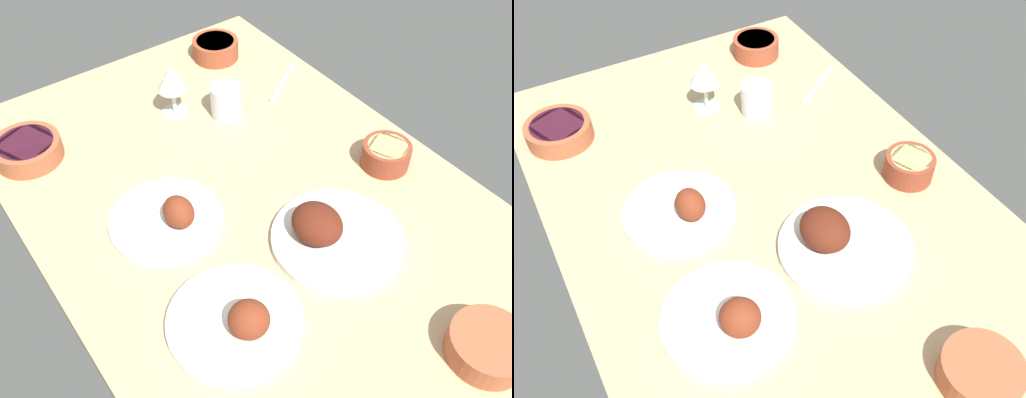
% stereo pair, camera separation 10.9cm
% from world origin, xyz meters
% --- Properties ---
extents(dining_table, '(1.40, 0.90, 0.04)m').
position_xyz_m(dining_table, '(0.00, 0.00, 0.02)').
color(dining_table, tan).
rests_on(dining_table, ground).
extents(plate_near_viewer, '(0.28, 0.28, 0.09)m').
position_xyz_m(plate_near_viewer, '(0.17, 0.06, 0.06)').
color(plate_near_viewer, silver).
rests_on(plate_near_viewer, dining_table).
extents(plate_far_side, '(0.25, 0.25, 0.08)m').
position_xyz_m(plate_far_side, '(0.23, -0.21, 0.06)').
color(plate_far_side, silver).
rests_on(plate_far_side, dining_table).
extents(plate_center_main, '(0.24, 0.24, 0.08)m').
position_xyz_m(plate_center_main, '(-0.07, -0.18, 0.06)').
color(plate_center_main, silver).
rests_on(plate_center_main, dining_table).
extents(bowl_potatoes, '(0.11, 0.11, 0.06)m').
position_xyz_m(bowl_potatoes, '(0.07, 0.32, 0.07)').
color(bowl_potatoes, brown).
rests_on(bowl_potatoes, dining_table).
extents(bowl_sauce, '(0.14, 0.14, 0.05)m').
position_xyz_m(bowl_sauce, '(0.53, 0.11, 0.07)').
color(bowl_sauce, '#A35133').
rests_on(bowl_sauce, dining_table).
extents(bowl_onions, '(0.16, 0.16, 0.05)m').
position_xyz_m(bowl_onions, '(-0.45, -0.34, 0.07)').
color(bowl_onions, '#A35133').
rests_on(bowl_onions, dining_table).
extents(bowl_cream, '(0.13, 0.13, 0.05)m').
position_xyz_m(bowl_cream, '(-0.54, 0.26, 0.07)').
color(bowl_cream, brown).
rests_on(bowl_cream, dining_table).
extents(wine_glass, '(0.08, 0.08, 0.14)m').
position_xyz_m(wine_glass, '(-0.39, 0.03, 0.14)').
color(wine_glass, silver).
rests_on(wine_glass, dining_table).
extents(water_tumbler, '(0.08, 0.08, 0.08)m').
position_xyz_m(water_tumbler, '(-0.30, 0.13, 0.08)').
color(water_tumbler, silver).
rests_on(water_tumbler, dining_table).
extents(fork_loose, '(0.11, 0.16, 0.01)m').
position_xyz_m(fork_loose, '(-0.33, 0.33, 0.04)').
color(fork_loose, silver).
rests_on(fork_loose, dining_table).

